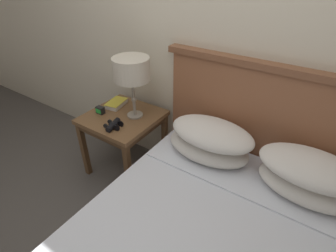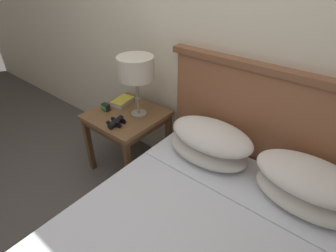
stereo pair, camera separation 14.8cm
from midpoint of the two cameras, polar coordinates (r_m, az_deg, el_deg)
wall_back at (r=1.94m, az=11.57°, el=20.48°), size 8.00×0.06×2.60m
nightstand at (r=2.28m, az=-7.03°, el=1.04°), size 0.58×0.58×0.58m
bed at (r=1.68m, az=10.93°, el=-24.84°), size 1.61×1.78×1.15m
table_lamp at (r=2.04m, az=-4.91°, el=12.18°), size 0.28×0.28×0.50m
book_on_nightstand at (r=2.39m, az=-8.22°, el=5.32°), size 0.16×0.22×0.04m
binoculars_pair at (r=2.09m, az=-9.27°, el=0.79°), size 0.15×0.16×0.05m
alarm_clock at (r=2.30m, az=-11.64°, el=4.01°), size 0.07×0.05×0.06m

